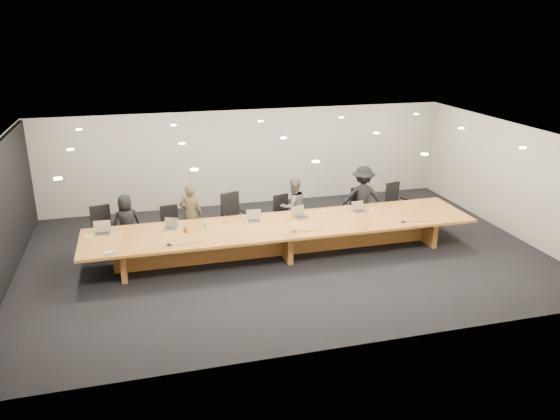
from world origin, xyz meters
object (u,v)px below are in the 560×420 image
at_px(chair_left, 171,227).
at_px(person_b, 191,214).
at_px(person_c, 293,207).
at_px(av_box, 109,253).
at_px(water_bottle, 205,226).
at_px(paper_cup_far, 373,210).
at_px(chair_mid_right, 285,215).
at_px(person_a, 127,222).
at_px(paper_cup_near, 324,213).
at_px(chair_far_left, 103,229).
at_px(mic_center, 294,231).
at_px(amber_mug, 185,230).
at_px(laptop_a, 102,228).
at_px(mic_left, 169,244).
at_px(laptop_c, 254,216).
at_px(conference_table, 283,234).
at_px(mic_right, 403,222).
at_px(laptop_b, 170,224).
at_px(laptop_e, 360,207).
at_px(chair_right, 362,207).
at_px(chair_mid_left, 235,217).
at_px(chair_far_right, 397,203).
at_px(person_d, 363,197).

relative_size(chair_left, person_b, 0.66).
bearing_deg(person_c, av_box, 10.29).
relative_size(water_bottle, paper_cup_far, 2.39).
xyz_separation_m(chair_mid_right, person_a, (-3.89, -0.02, 0.17)).
bearing_deg(paper_cup_near, person_c, 124.24).
relative_size(chair_far_left, chair_mid_right, 1.08).
xyz_separation_m(paper_cup_far, mic_center, (-2.27, -0.84, -0.03)).
xyz_separation_m(amber_mug, paper_cup_near, (3.38, 0.31, -0.00)).
distance_m(laptop_a, av_box, 1.13).
distance_m(av_box, mic_center, 3.94).
height_order(mic_left, mic_center, mic_left).
distance_m(amber_mug, mic_left, 0.77).
bearing_deg(person_a, laptop_c, 152.86).
bearing_deg(paper_cup_near, mic_left, -165.72).
xyz_separation_m(chair_left, paper_cup_near, (3.62, -0.79, 0.30)).
xyz_separation_m(laptop_c, paper_cup_far, (2.97, -0.04, -0.09)).
distance_m(amber_mug, paper_cup_near, 3.39).
distance_m(conference_table, mic_right, 2.81).
relative_size(laptop_b, mic_right, 2.32).
height_order(laptop_e, av_box, laptop_e).
xyz_separation_m(person_a, laptop_b, (0.95, -0.91, 0.19)).
distance_m(paper_cup_far, mic_left, 5.09).
relative_size(chair_left, chair_mid_right, 0.99).
distance_m(chair_right, av_box, 6.66).
relative_size(laptop_b, water_bottle, 1.50).
distance_m(conference_table, chair_far_left, 4.25).
distance_m(water_bottle, paper_cup_far, 4.16).
height_order(conference_table, chair_mid_right, chair_mid_right).
bearing_deg(chair_right, amber_mug, -178.84).
bearing_deg(laptop_a, laptop_c, -0.09).
relative_size(chair_right, mic_right, 7.90).
relative_size(chair_left, laptop_c, 2.98).
height_order(chair_mid_right, chair_right, chair_right).
height_order(paper_cup_far, mic_left, paper_cup_far).
distance_m(chair_right, amber_mug, 4.90).
bearing_deg(av_box, laptop_e, -8.39).
distance_m(chair_mid_left, mic_left, 2.49).
distance_m(chair_far_right, amber_mug, 5.95).
relative_size(person_b, laptop_b, 4.92).
relative_size(person_c, person_d, 0.90).
xyz_separation_m(conference_table, person_c, (0.60, 1.20, 0.22)).
relative_size(chair_mid_left, paper_cup_far, 13.76).
bearing_deg(chair_mid_left, conference_table, -71.86).
distance_m(person_d, laptop_c, 3.24).
bearing_deg(chair_right, chair_mid_left, 168.03).
bearing_deg(chair_far_right, mic_center, -168.44).
distance_m(laptop_e, mic_right, 1.19).
relative_size(amber_mug, mic_left, 0.82).
height_order(chair_far_left, mic_center, chair_far_left).
relative_size(laptop_e, amber_mug, 2.89).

